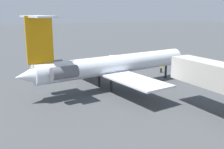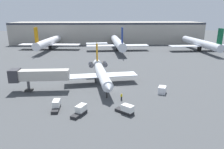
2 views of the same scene
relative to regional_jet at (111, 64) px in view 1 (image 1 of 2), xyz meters
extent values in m
cube|color=#424447|center=(3.20, -4.18, -3.58)|extent=(400.00, 400.00, 0.10)
cylinder|color=silver|center=(0.13, -0.93, -0.10)|extent=(5.98, 24.23, 2.65)
cone|color=silver|center=(1.92, -13.65, -0.10)|extent=(2.80, 2.53, 2.52)
cone|color=silver|center=(-1.67, 11.89, -0.10)|extent=(2.59, 2.89, 2.25)
cube|color=silver|center=(5.51, 0.84, -1.12)|extent=(10.08, 5.69, 0.24)
cube|color=silver|center=(-5.53, -0.71, -1.12)|extent=(10.08, 5.69, 0.24)
cylinder|color=#595960|center=(1.07, 8.34, 0.30)|extent=(1.93, 3.38, 1.50)
cylinder|color=#595960|center=(-3.33, 7.72, 0.30)|extent=(1.93, 3.38, 1.50)
cube|color=orange|center=(-1.41, 10.01, 4.05)|extent=(0.68, 3.20, 5.63)
cube|color=silver|center=(-1.41, 10.01, 6.76)|extent=(7.07, 3.32, 0.20)
cylinder|color=black|center=(1.53, -10.88, -2.48)|extent=(0.36, 0.36, 2.10)
cylinder|color=black|center=(1.44, 1.28, -2.48)|extent=(0.36, 0.36, 2.10)
cylinder|color=black|center=(-1.73, 0.83, -2.48)|extent=(0.36, 0.36, 2.10)
cube|color=black|center=(4.94, -12.45, -3.10)|extent=(0.37, 0.40, 0.85)
cube|color=yellow|center=(4.94, -12.45, -2.38)|extent=(0.43, 0.48, 0.60)
sphere|color=tan|center=(4.94, -12.45, -1.96)|extent=(0.24, 0.24, 0.24)
cube|color=#262628|center=(5.03, -18.98, -3.23)|extent=(3.93, 3.70, 0.60)
cube|color=white|center=(5.63, -19.51, -2.28)|extent=(2.73, 2.64, 1.30)
cube|color=silver|center=(15.62, -8.43, -2.64)|extent=(2.62, 2.98, 1.78)
camera|label=1|loc=(-32.98, 15.80, 7.36)|focal=42.04mm
camera|label=2|loc=(1.12, -57.92, 16.01)|focal=33.64mm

